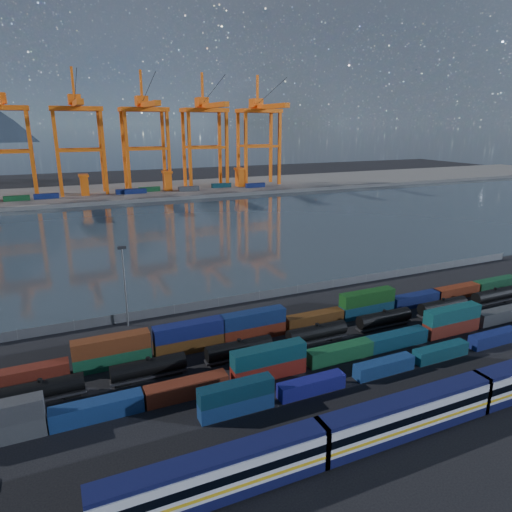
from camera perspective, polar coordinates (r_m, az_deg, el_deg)
name	(u,v)px	position (r m, az deg, el deg)	size (l,w,h in m)	color
ground	(325,353)	(83.52, 8.60, -11.93)	(700.00, 700.00, 0.00)	black
harbor_water	(176,231)	(175.80, -10.03, 3.12)	(700.00, 700.00, 0.00)	#2C3840
far_quay	(130,192)	(277.14, -15.49, 7.74)	(700.00, 70.00, 2.00)	#514F4C
distant_mountains	(73,64)	(1674.52, -21.93, 21.36)	(2470.00, 1100.00, 520.00)	#1E2630
passenger_train	(407,416)	(65.39, 18.38, -18.44)	(78.72, 3.30, 5.66)	silver
container_row_south	(414,358)	(82.63, 19.12, -11.93)	(139.16, 2.21, 4.70)	#45474A
container_row_mid	(373,342)	(84.73, 14.38, -10.39)	(141.10, 2.51, 5.36)	#3D3F42
container_row_north	(250,328)	(86.81, -0.75, -9.05)	(142.29, 2.56, 5.45)	navy
tanker_string	(351,326)	(90.31, 11.85, -8.52)	(120.71, 2.62, 3.75)	black
waterfront_fence	(260,296)	(105.47, 0.44, -4.98)	(160.12, 0.12, 2.20)	#595B5E
yard_light_mast	(125,282)	(93.04, -16.10, -3.15)	(1.60, 0.40, 16.60)	slate
gantry_cranes	(112,119)	(266.76, -17.58, 15.97)	(200.89, 49.71, 67.32)	orange
quay_containers	(113,192)	(261.11, -17.42, 7.61)	(172.58, 10.99, 2.60)	navy
straddle_carriers	(127,182)	(266.10, -15.80, 8.87)	(140.00, 7.00, 11.10)	orange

